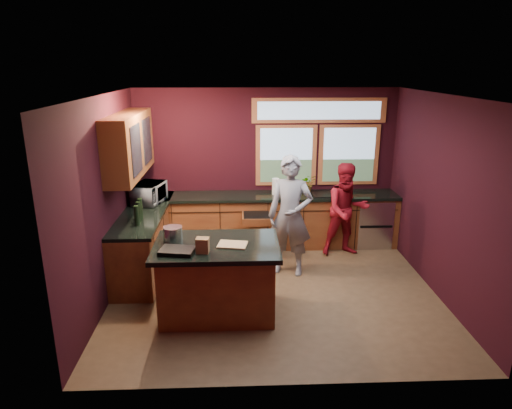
{
  "coord_description": "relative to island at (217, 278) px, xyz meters",
  "views": [
    {
      "loc": [
        -0.5,
        -5.81,
        3.08
      ],
      "look_at": [
        -0.24,
        0.4,
        1.15
      ],
      "focal_mm": 32.0,
      "sensor_mm": 36.0,
      "label": 1
    }
  ],
  "objects": [
    {
      "name": "person_red",
      "position": [
        2.06,
        1.81,
        0.3
      ],
      "size": [
        0.83,
        0.69,
        1.56
      ],
      "primitive_type": "imported",
      "rotation": [
        0.0,
        0.0,
        0.13
      ],
      "color": "maroon",
      "rests_on": "floor"
    },
    {
      "name": "person_grey",
      "position": [
        1.05,
        1.14,
        0.43
      ],
      "size": [
        0.76,
        0.61,
        1.82
      ],
      "primitive_type": "imported",
      "rotation": [
        0.0,
        0.0,
        -0.29
      ],
      "color": "slate",
      "rests_on": "floor"
    },
    {
      "name": "paper_towel",
      "position": [
        0.92,
        2.26,
        0.59
      ],
      "size": [
        0.12,
        0.12,
        0.28
      ],
      "primitive_type": "cylinder",
      "color": "white",
      "rests_on": "back_counter"
    },
    {
      "name": "microwave",
      "position": [
        -1.15,
        1.85,
        0.61
      ],
      "size": [
        0.52,
        0.66,
        0.32
      ],
      "primitive_type": "imported",
      "rotation": [
        0.0,
        0.0,
        1.34
      ],
      "color": "#999999",
      "rests_on": "left_counter"
    },
    {
      "name": "stock_pot",
      "position": [
        -0.55,
        0.15,
        0.56
      ],
      "size": [
        0.24,
        0.24,
        0.18
      ],
      "primitive_type": "cylinder",
      "color": "silver",
      "rests_on": "island"
    },
    {
      "name": "paper_bag",
      "position": [
        -0.15,
        -0.25,
        0.56
      ],
      "size": [
        0.16,
        0.14,
        0.18
      ],
      "primitive_type": "cube",
      "rotation": [
        0.0,
        0.0,
        -0.11
      ],
      "color": "brown",
      "rests_on": "island"
    },
    {
      "name": "floor",
      "position": [
        0.77,
        0.56,
        -0.48
      ],
      "size": [
        4.5,
        4.5,
        0.0
      ],
      "primitive_type": "plane",
      "color": "brown",
      "rests_on": "ground"
    },
    {
      "name": "black_tray",
      "position": [
        -0.45,
        -0.25,
        0.49
      ],
      "size": [
        0.44,
        0.35,
        0.05
      ],
      "primitive_type": "cube",
      "rotation": [
        0.0,
        0.0,
        -0.17
      ],
      "color": "black",
      "rests_on": "island"
    },
    {
      "name": "room_shell",
      "position": [
        0.18,
        0.88,
        1.32
      ],
      "size": [
        4.52,
        4.02,
        2.71
      ],
      "color": "black",
      "rests_on": "ground"
    },
    {
      "name": "island",
      "position": [
        0.0,
        0.0,
        0.0
      ],
      "size": [
        1.55,
        1.05,
        0.95
      ],
      "color": "#592615",
      "rests_on": "floor"
    },
    {
      "name": "potted_plant",
      "position": [
        1.48,
        2.31,
        0.62
      ],
      "size": [
        0.3,
        0.26,
        0.33
      ],
      "primitive_type": "imported",
      "color": "#999999",
      "rests_on": "back_counter"
    },
    {
      "name": "left_counter",
      "position": [
        -1.18,
        1.41,
        -0.01
      ],
      "size": [
        0.64,
        2.3,
        0.93
      ],
      "color": "#592615",
      "rests_on": "floor"
    },
    {
      "name": "back_counter",
      "position": [
        0.97,
        2.26,
        -0.01
      ],
      "size": [
        4.5,
        0.64,
        0.93
      ],
      "color": "#592615",
      "rests_on": "floor"
    },
    {
      "name": "cutting_board",
      "position": [
        0.2,
        -0.05,
        0.48
      ],
      "size": [
        0.39,
        0.31,
        0.02
      ],
      "primitive_type": "cube",
      "rotation": [
        0.0,
        0.0,
        -0.18
      ],
      "color": "#A78156",
      "rests_on": "island"
    }
  ]
}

